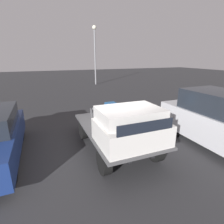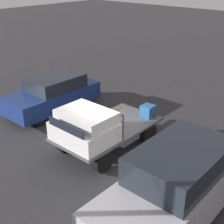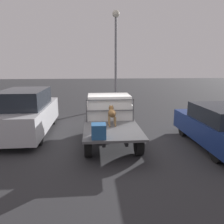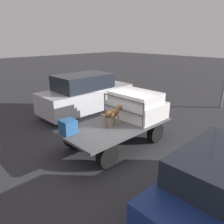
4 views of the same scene
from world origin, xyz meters
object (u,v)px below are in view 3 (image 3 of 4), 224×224
object	(u,v)px
parked_pickup_far	(27,113)
dog	(112,113)
cargo_crate	(99,131)
light_pole_near	(116,43)
flatbed_truck	(111,129)
parked_sedan	(220,126)

from	to	relation	value
parked_pickup_far	dog	bearing A→B (deg)	-114.73
cargo_crate	light_pole_near	world-z (taller)	light_pole_near
flatbed_truck	parked_pickup_far	xyz separation A→B (m)	(1.47, 3.55, 0.39)
flatbed_truck	parked_sedan	size ratio (longest dim) A/B	0.92
cargo_crate	light_pole_near	size ratio (longest dim) A/B	0.07
cargo_crate	parked_pickup_far	xyz separation A→B (m)	(3.10, 3.05, -0.04)
light_pole_near	cargo_crate	bearing A→B (deg)	170.85
dog	parked_sedan	distance (m)	4.00
parked_pickup_far	light_pole_near	size ratio (longest dim) A/B	0.75
parked_pickup_far	flatbed_truck	bearing A→B (deg)	-112.79
cargo_crate	parked_sedan	world-z (taller)	parked_sedan
parked_sedan	light_pole_near	world-z (taller)	light_pole_near
dog	parked_pickup_far	bearing A→B (deg)	54.54
flatbed_truck	cargo_crate	distance (m)	1.76
parked_sedan	flatbed_truck	bearing A→B (deg)	77.12
cargo_crate	flatbed_truck	bearing A→B (deg)	-17.27
parked_pickup_far	parked_sedan	bearing A→B (deg)	-106.67
parked_sedan	parked_pickup_far	world-z (taller)	parked_pickup_far
dog	parked_pickup_far	world-z (taller)	parked_pickup_far
parked_sedan	cargo_crate	bearing A→B (deg)	98.95
flatbed_truck	light_pole_near	xyz separation A→B (m)	(7.31, -0.93, 3.86)
flatbed_truck	parked_sedan	distance (m)	4.04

